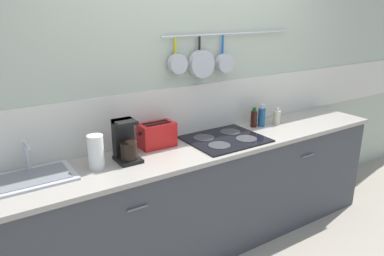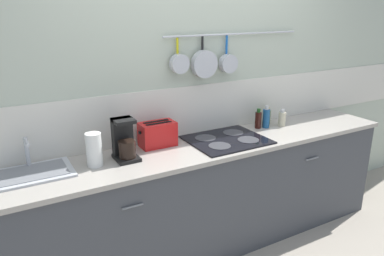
{
  "view_description": "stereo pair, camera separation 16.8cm",
  "coord_description": "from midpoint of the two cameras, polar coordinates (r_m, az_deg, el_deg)",
  "views": [
    {
      "loc": [
        -1.64,
        -2.2,
        1.93
      ],
      "look_at": [
        -0.2,
        0.0,
        1.07
      ],
      "focal_mm": 35.0,
      "sensor_mm": 36.0,
      "label": 1
    },
    {
      "loc": [
        -1.5,
        -2.29,
        1.93
      ],
      "look_at": [
        -0.2,
        0.0,
        1.07
      ],
      "focal_mm": 35.0,
      "sensor_mm": 36.0,
      "label": 2
    }
  ],
  "objects": [
    {
      "name": "bottle_olive_oil",
      "position": [
        3.35,
        12.66,
        1.51
      ],
      "size": [
        0.06,
        0.06,
        0.2
      ],
      "color": "navy",
      "rests_on": "countertop"
    },
    {
      "name": "countertop",
      "position": [
        2.93,
        5.12,
        -2.71
      ],
      "size": [
        3.21,
        0.57,
        0.03
      ],
      "color": "#A59E93",
      "rests_on": "cabinet_base"
    },
    {
      "name": "sink_basin",
      "position": [
        2.56,
        -21.52,
        -6.26
      ],
      "size": [
        0.5,
        0.34,
        0.21
      ],
      "color": "#B7BABF",
      "rests_on": "countertop"
    },
    {
      "name": "cabinet_base",
      "position": [
        3.12,
        4.88,
        -10.52
      ],
      "size": [
        3.17,
        0.55,
        0.87
      ],
      "color": "#3F4247",
      "rests_on": "ground_plane"
    },
    {
      "name": "ground_plane",
      "position": [
        3.35,
        4.68,
        -17.09
      ],
      "size": [
        12.0,
        12.0,
        0.0
      ],
      "primitive_type": "plane",
      "color": "#9E9384"
    },
    {
      "name": "bottle_sesame_oil",
      "position": [
        3.43,
        14.94,
        1.38
      ],
      "size": [
        0.07,
        0.07,
        0.15
      ],
      "color": "#BFB799",
      "rests_on": "countertop"
    },
    {
      "name": "paper_towel_roll",
      "position": [
        2.54,
        -12.87,
        -3.26
      ],
      "size": [
        0.1,
        0.1,
        0.23
      ],
      "color": "white",
      "rests_on": "countertop"
    },
    {
      "name": "cooktop",
      "position": [
        3.0,
        6.92,
        -1.78
      ],
      "size": [
        0.6,
        0.51,
        0.01
      ],
      "color": "black",
      "rests_on": "countertop"
    },
    {
      "name": "bottle_hot_sauce",
      "position": [
        3.46,
        12.71,
        1.72
      ],
      "size": [
        0.06,
        0.06,
        0.16
      ],
      "color": "#4C721E",
      "rests_on": "countertop"
    },
    {
      "name": "wall_back",
      "position": [
        3.08,
        1.91,
        5.84
      ],
      "size": [
        7.2,
        0.15,
        2.6
      ],
      "color": "#B2BCA8",
      "rests_on": "ground_plane"
    },
    {
      "name": "bottle_cooking_wine",
      "position": [
        3.32,
        11.49,
        1.25
      ],
      "size": [
        0.06,
        0.06,
        0.17
      ],
      "color": "#33140F",
      "rests_on": "countertop"
    },
    {
      "name": "toaster",
      "position": [
        2.84,
        -3.58,
        -0.95
      ],
      "size": [
        0.29,
        0.15,
        0.19
      ],
      "color": "red",
      "rests_on": "countertop"
    },
    {
      "name": "coffee_maker",
      "position": [
        2.62,
        -8.45,
        -2.14
      ],
      "size": [
        0.16,
        0.19,
        0.29
      ],
      "color": "black",
      "rests_on": "countertop"
    }
  ]
}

